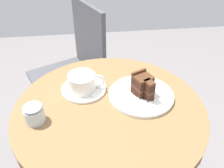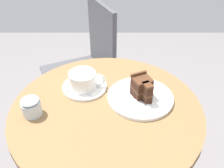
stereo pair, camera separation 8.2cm
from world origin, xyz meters
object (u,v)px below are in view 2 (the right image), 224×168
object	(u,v)px
coffee_cup	(84,80)
cake_slice	(143,88)
cake_plate	(141,97)
napkin	(132,95)
cafe_chair	(89,62)
fork	(127,97)
sugar_pot	(32,106)
saucer	(85,87)
teaspoon	(74,91)

from	to	relation	value
coffee_cup	cake_slice	distance (m)	0.21
cake_plate	cake_slice	distance (m)	0.04
cake_plate	napkin	world-z (taller)	cake_plate
cake_plate	cafe_chair	bearing A→B (deg)	111.34
fork	sugar_pot	world-z (taller)	sugar_pot
coffee_cup	fork	size ratio (longest dim) A/B	0.99
cake_plate	sugar_pot	world-z (taller)	sugar_pot
coffee_cup	napkin	distance (m)	0.18
sugar_pot	cake_plate	bearing A→B (deg)	12.30
cake_slice	napkin	xyz separation A→B (m)	(-0.03, 0.02, -0.05)
cafe_chair	sugar_pot	size ratio (longest dim) A/B	13.22
saucer	cafe_chair	size ratio (longest dim) A/B	0.19
cake_slice	cafe_chair	xyz separation A→B (m)	(-0.24, 0.62, -0.27)
coffee_cup	cake_plate	xyz separation A→B (m)	(0.20, -0.06, -0.03)
cafe_chair	saucer	bearing A→B (deg)	-20.29
saucer	cake_slice	xyz separation A→B (m)	(0.20, -0.06, 0.04)
coffee_cup	sugar_pot	xyz separation A→B (m)	(-0.15, -0.13, -0.01)
fork	cafe_chair	bearing A→B (deg)	-42.98
cake_plate	teaspoon	bearing A→B (deg)	173.05
teaspoon	cafe_chair	distance (m)	0.63
saucer	cafe_chair	world-z (taller)	cafe_chair
teaspoon	napkin	world-z (taller)	teaspoon
teaspoon	saucer	bearing A→B (deg)	-118.19
saucer	fork	bearing A→B (deg)	-25.95
cake_plate	cake_slice	bearing A→B (deg)	-27.21
cake_plate	napkin	bearing A→B (deg)	150.04
fork	sugar_pot	xyz separation A→B (m)	(-0.31, -0.07, 0.02)
sugar_pot	cake_slice	bearing A→B (deg)	11.91
teaspoon	cake_slice	size ratio (longest dim) A/B	1.14
cake_plate	cafe_chair	distance (m)	0.70
coffee_cup	napkin	bearing A→B (deg)	-12.92
fork	cafe_chair	distance (m)	0.70
sugar_pot	cafe_chair	bearing A→B (deg)	80.94
teaspoon	fork	xyz separation A→B (m)	(0.19, -0.04, 0.00)
cafe_chair	sugar_pot	xyz separation A→B (m)	(-0.11, -0.69, 0.26)
cake_slice	sugar_pot	world-z (taller)	cake_slice
coffee_cup	cafe_chair	xyz separation A→B (m)	(-0.04, 0.56, -0.26)
coffee_cup	cake_slice	bearing A→B (deg)	-15.71
saucer	napkin	size ratio (longest dim) A/B	0.84
cake_slice	fork	size ratio (longest dim) A/B	0.69
napkin	cafe_chair	xyz separation A→B (m)	(-0.21, 0.60, -0.23)
saucer	cake_plate	world-z (taller)	cake_plate
napkin	cafe_chair	world-z (taller)	cafe_chair
teaspoon	sugar_pot	world-z (taller)	sugar_pot
napkin	cafe_chair	bearing A→B (deg)	109.54
saucer	cake_slice	distance (m)	0.22
saucer	fork	xyz separation A→B (m)	(0.15, -0.07, 0.01)
teaspoon	cake_slice	xyz separation A→B (m)	(0.24, -0.03, 0.04)
saucer	teaspoon	xyz separation A→B (m)	(-0.04, -0.03, 0.01)
saucer	cake_plate	bearing A→B (deg)	-17.47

